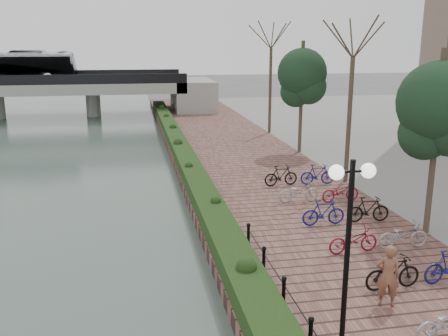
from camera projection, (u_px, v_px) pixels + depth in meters
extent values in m
cube|color=brown|center=(260.00, 182.00, 25.51)|extent=(8.00, 75.00, 0.50)
cube|color=black|center=(188.00, 163.00, 27.15)|extent=(1.10, 56.00, 0.60)
cylinder|color=black|center=(310.00, 335.00, 11.07)|extent=(0.10, 0.10, 0.70)
cylinder|color=black|center=(284.00, 292.00, 12.98)|extent=(0.10, 0.10, 0.70)
cylinder|color=black|center=(264.00, 260.00, 14.89)|extent=(0.10, 0.10, 0.70)
cylinder|color=black|center=(248.00, 235.00, 16.79)|extent=(0.10, 0.10, 0.70)
cylinder|color=black|center=(347.00, 258.00, 10.70)|extent=(0.12, 0.12, 4.33)
cylinder|color=black|center=(352.00, 171.00, 10.23)|extent=(0.70, 0.06, 0.06)
sphere|color=white|center=(336.00, 172.00, 10.17)|extent=(0.32, 0.32, 0.32)
sphere|color=white|center=(368.00, 171.00, 10.30)|extent=(0.32, 0.32, 0.32)
imported|color=brown|center=(388.00, 276.00, 12.81)|extent=(0.71, 0.58, 1.68)
imported|color=black|center=(392.00, 271.00, 13.80)|extent=(0.47, 1.66, 1.00)
imported|color=maroon|center=(351.00, 238.00, 16.29)|extent=(0.60, 1.71, 0.90)
imported|color=navy|center=(322.00, 211.00, 18.76)|extent=(0.47, 1.66, 1.00)
imported|color=#A9A9AE|center=(299.00, 193.00, 21.25)|extent=(0.60, 1.71, 0.90)
imported|color=black|center=(281.00, 176.00, 23.72)|extent=(0.47, 1.66, 1.00)
imported|color=#A9A9AE|center=(402.00, 234.00, 16.61)|extent=(0.60, 1.71, 0.90)
imported|color=black|center=(367.00, 208.00, 19.08)|extent=(0.47, 1.66, 1.00)
imported|color=maroon|center=(339.00, 190.00, 21.57)|extent=(0.60, 1.71, 0.90)
imported|color=navy|center=(317.00, 174.00, 24.04)|extent=(0.47, 1.66, 1.00)
cube|color=black|center=(4.00, 75.00, 51.17)|extent=(36.00, 0.15, 0.90)
cylinder|color=#989893|center=(93.00, 104.00, 49.71)|extent=(1.40, 1.40, 2.50)
imported|color=white|center=(18.00, 66.00, 47.59)|extent=(2.52, 10.77, 3.00)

